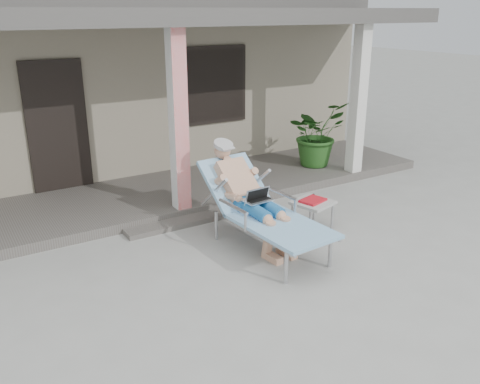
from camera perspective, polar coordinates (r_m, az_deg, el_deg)
ground at (r=6.12m, az=2.32°, el=-9.28°), size 60.00×60.00×0.00m
house at (r=11.40m, az=-16.49°, el=12.42°), size 10.40×5.40×3.30m
porch_deck at (r=8.52m, az=-8.97°, el=-0.35°), size 10.00×2.00×0.15m
porch_overhang at (r=7.96m, az=-9.89°, el=18.19°), size 10.00×2.30×2.85m
porch_step at (r=7.55m, az=-5.52°, el=-3.18°), size 2.00×0.30×0.07m
lounger at (r=6.56m, az=1.76°, el=0.94°), size 0.93×2.17×1.39m
side_table at (r=7.26m, az=8.15°, el=-1.34°), size 0.62×0.62×0.45m
potted_palm at (r=9.79m, az=8.59°, el=6.51°), size 1.20×1.07×1.22m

